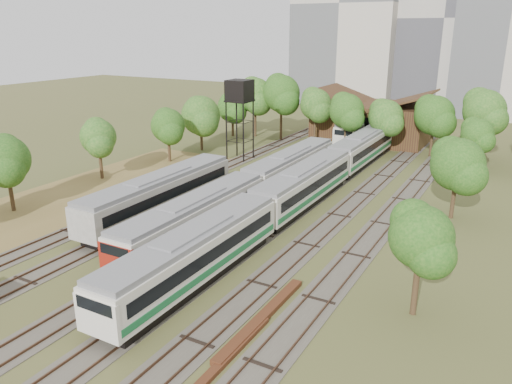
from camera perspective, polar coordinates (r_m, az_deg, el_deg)
The scene contains 15 objects.
ground at distance 29.78m, azimuth -20.33°, elevation -15.68°, with size 240.00×240.00×0.00m, color #475123.
tracks at distance 47.95m, azimuth 1.99°, elevation -1.32°, with size 24.60×80.00×0.19m.
railcar_red_set at distance 46.13m, azimuth -0.71°, elevation 0.32°, with size 2.89×34.57×3.57m.
railcar_green_set at distance 47.17m, azimuth 5.49°, elevation 0.72°, with size 2.98×52.07×3.69m.
railcar_rear at distance 75.79m, azimuth 11.98°, elevation 7.10°, with size 3.03×16.08×3.75m.
old_grey_coach at distance 45.05m, azimuth -10.92°, elevation -0.24°, with size 3.04×18.00×3.76m.
water_tower at distance 63.13m, azimuth -1.90°, elevation 11.27°, with size 2.89×2.89×10.03m.
rail_pile_near at distance 29.67m, azimuth 0.68°, elevation -14.17°, with size 0.65×9.72×0.32m, color #572D19.
rail_pile_far at distance 26.77m, azimuth -3.23°, elevation -18.31°, with size 0.50×7.99×0.26m, color #572D19.
maintenance_shed at distance 77.27m, azimuth 13.20°, elevation 7.93°, with size 16.45×11.55×7.58m.
tree_band_left at distance 57.65m, azimuth -16.13°, elevation 6.29°, with size 6.94×64.16×7.86m.
tree_band_far at distance 68.95m, azimuth 15.26°, elevation 9.36°, with size 50.10×9.75×9.65m.
tree_band_right at distance 46.51m, azimuth 22.14°, elevation 2.78°, with size 4.73×38.92×7.20m.
tower_left at distance 116.69m, azimuth 10.92°, elevation 20.31°, with size 22.00×16.00×42.00m, color #BCB2A5.
tower_centre at distance 116.64m, azimuth 21.47°, elevation 17.96°, with size 20.00×18.00×36.00m, color #B4ACA3.
Camera 1 is at (19.94, -15.23, 16.03)m, focal length 35.00 mm.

